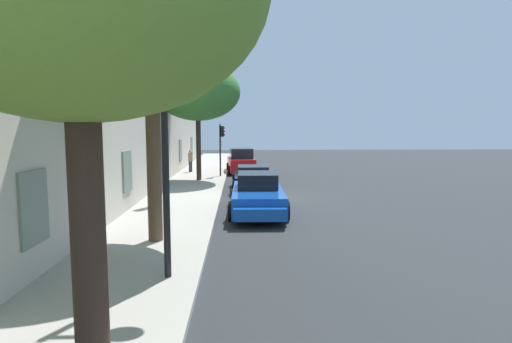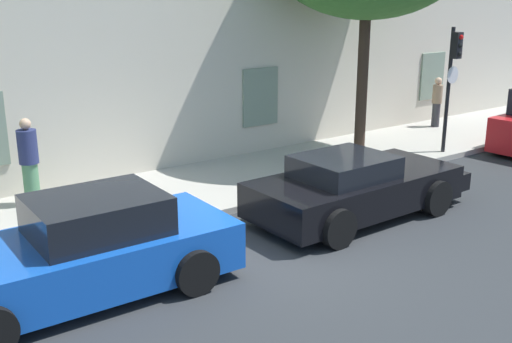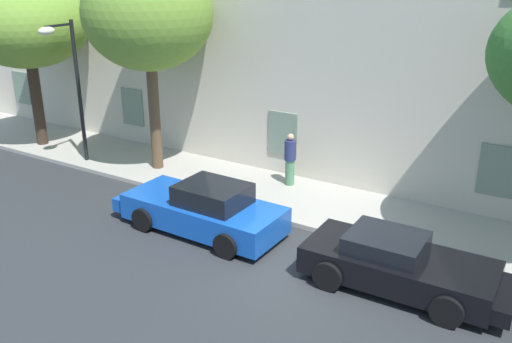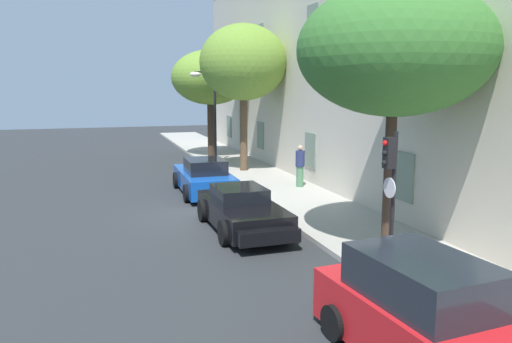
# 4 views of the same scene
# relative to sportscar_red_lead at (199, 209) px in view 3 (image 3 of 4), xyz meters

# --- Properties ---
(ground_plane) EXTENTS (80.00, 80.00, 0.00)m
(ground_plane) POSITION_rel_sportscar_red_lead_xyz_m (3.50, -0.50, -0.63)
(ground_plane) COLOR #2B2D30
(sidewalk) EXTENTS (60.00, 3.30, 0.14)m
(sidewalk) POSITION_rel_sportscar_red_lead_xyz_m (3.50, 3.16, -0.56)
(sidewalk) COLOR #A8A399
(sidewalk) RESTS_ON ground
(building_facade) EXTENTS (43.44, 4.77, 11.86)m
(building_facade) POSITION_rel_sportscar_red_lead_xyz_m (3.50, 6.95, 5.32)
(building_facade) COLOR beige
(building_facade) RESTS_ON ground
(sportscar_red_lead) EXTENTS (5.05, 2.14, 1.46)m
(sportscar_red_lead) POSITION_rel_sportscar_red_lead_xyz_m (0.00, 0.00, 0.00)
(sportscar_red_lead) COLOR #144CB2
(sportscar_red_lead) RESTS_ON ground
(sportscar_yellow_flank) EXTENTS (4.74, 2.12, 1.28)m
(sportscar_yellow_flank) POSITION_rel_sportscar_red_lead_xyz_m (5.89, 0.01, -0.04)
(sportscar_yellow_flank) COLOR black
(sportscar_yellow_flank) RESTS_ON ground
(tree_near_kerb) EXTENTS (4.69, 4.69, 6.38)m
(tree_near_kerb) POSITION_rel_sportscar_red_lead_xyz_m (-9.99, 2.62, 4.23)
(tree_near_kerb) COLOR #38281E
(tree_near_kerb) RESTS_ON sidewalk
(tree_far_end) EXTENTS (4.31, 4.31, 7.23)m
(tree_far_end) POSITION_rel_sportscar_red_lead_xyz_m (-4.12, 2.96, 4.85)
(tree_far_end) COLOR brown
(tree_far_end) RESTS_ON sidewalk
(street_lamp) EXTENTS (0.44, 1.42, 5.12)m
(street_lamp) POSITION_rel_sportscar_red_lead_xyz_m (-6.92, 1.71, 3.09)
(street_lamp) COLOR black
(street_lamp) RESTS_ON sidewalk
(pedestrian_strolling) EXTENTS (0.53, 0.53, 1.77)m
(pedestrian_strolling) POSITION_rel_sportscar_red_lead_xyz_m (0.73, 4.00, 0.41)
(pedestrian_strolling) COLOR #4C7F59
(pedestrian_strolling) RESTS_ON sidewalk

